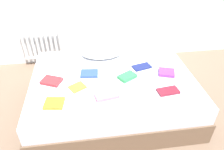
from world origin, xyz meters
The scene contains 14 objects.
ground_plane centered at (0.00, 0.00, 0.00)m, with size 8.00×8.00×0.00m, color #7F6651.
bed centered at (0.00, 0.00, 0.25)m, with size 2.00×1.50×0.50m.
radiator centered at (-1.01, 1.20, 0.39)m, with size 0.64×0.04×0.51m.
pillow centered at (-0.08, 0.50, 0.55)m, with size 0.55×0.33×0.10m, color white.
textbook_yellow centered at (-0.43, -0.18, 0.51)m, with size 0.17×0.13×0.02m, color yellow.
textbook_green centered at (0.17, -0.06, 0.52)m, with size 0.21×0.13×0.04m, color green.
textbook_white centered at (0.24, -0.34, 0.52)m, with size 0.24×0.12×0.03m, color white.
textbook_navy centered at (0.40, 0.14, 0.51)m, with size 0.23×0.13×0.02m, color navy.
textbook_red centered at (-0.73, -0.02, 0.52)m, with size 0.22×0.16×0.03m, color red.
textbook_maroon centered at (0.57, -0.39, 0.51)m, with size 0.23×0.13×0.03m, color maroon.
textbook_blue centered at (-0.28, 0.07, 0.51)m, with size 0.21×0.16×0.03m, color #2847B7.
textbook_orange centered at (-0.67, -0.42, 0.51)m, with size 0.20×0.17×0.03m, color orange.
textbook_pink centered at (-0.12, -0.38, 0.52)m, with size 0.25×0.12×0.03m, color pink.
textbook_purple centered at (0.67, -0.04, 0.52)m, with size 0.19×0.17×0.04m, color purple.
Camera 1 is at (-0.30, -2.11, 2.02)m, focal length 34.26 mm.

